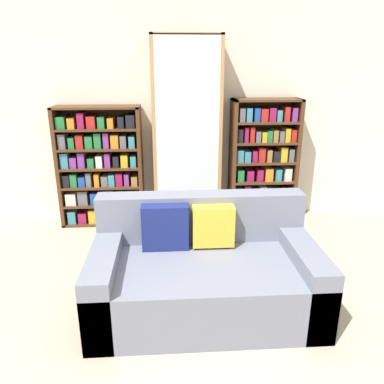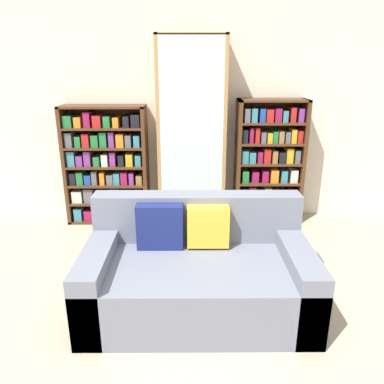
% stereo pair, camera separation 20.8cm
% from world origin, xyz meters
% --- Properties ---
extents(ground_plane, '(16.00, 16.00, 0.00)m').
position_xyz_m(ground_plane, '(0.00, 0.00, 0.00)').
color(ground_plane, tan).
extents(wall_back, '(6.35, 0.06, 2.70)m').
position_xyz_m(wall_back, '(0.00, 2.60, 1.35)').
color(wall_back, silver).
rests_on(wall_back, ground).
extents(couch, '(1.67, 0.95, 0.81)m').
position_xyz_m(couch, '(0.15, 0.67, 0.28)').
color(couch, slate).
rests_on(couch, ground).
extents(bookshelf_left, '(0.95, 0.32, 1.37)m').
position_xyz_m(bookshelf_left, '(-0.88, 2.39, 0.65)').
color(bookshelf_left, '#4C2D19').
rests_on(bookshelf_left, ground).
extents(display_cabinet, '(0.76, 0.36, 2.10)m').
position_xyz_m(display_cabinet, '(0.11, 2.38, 1.04)').
color(display_cabinet, '#AD7F4C').
rests_on(display_cabinet, ground).
extents(bookshelf_right, '(0.78, 0.32, 1.43)m').
position_xyz_m(bookshelf_right, '(1.01, 2.39, 0.70)').
color(bookshelf_right, '#4C2D19').
rests_on(bookshelf_right, ground).
extents(wine_bottle, '(0.09, 0.09, 0.36)m').
position_xyz_m(wine_bottle, '(0.42, 1.80, 0.15)').
color(wine_bottle, '#192333').
rests_on(wine_bottle, ground).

